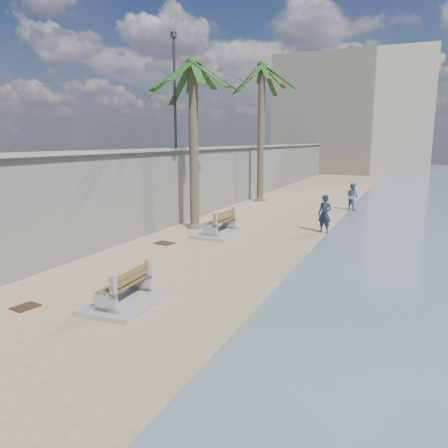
% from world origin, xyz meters
% --- Properties ---
extents(ground_plane, '(140.00, 140.00, 0.00)m').
position_xyz_m(ground_plane, '(0.00, 0.00, 0.00)').
color(ground_plane, tan).
extents(seawall, '(0.45, 70.00, 3.50)m').
position_xyz_m(seawall, '(-5.20, 20.00, 1.75)').
color(seawall, gray).
rests_on(seawall, ground_plane).
extents(wall_cap, '(0.80, 70.00, 0.12)m').
position_xyz_m(wall_cap, '(-5.20, 20.00, 3.55)').
color(wall_cap, gray).
rests_on(wall_cap, seawall).
extents(end_building, '(18.00, 12.00, 14.00)m').
position_xyz_m(end_building, '(-2.00, 52.00, 7.00)').
color(end_building, '#B7AA93').
rests_on(end_building, ground_plane).
extents(bench_near, '(1.55, 2.19, 0.89)m').
position_xyz_m(bench_near, '(-1.05, 2.15, 0.39)').
color(bench_near, gray).
rests_on(bench_near, ground_plane).
extents(bench_far, '(1.80, 2.51, 1.01)m').
position_xyz_m(bench_far, '(-2.14, 10.39, 0.44)').
color(bench_far, gray).
rests_on(bench_far, ground_plane).
extents(palm_mid, '(5.00, 5.00, 8.13)m').
position_xyz_m(palm_mid, '(-3.85, 11.40, 7.13)').
color(palm_mid, brown).
rests_on(palm_mid, ground_plane).
extents(palm_back, '(5.00, 5.00, 9.51)m').
position_xyz_m(palm_back, '(-4.00, 21.27, 8.46)').
color(palm_back, brown).
rests_on(palm_back, ground_plane).
extents(streetlight, '(0.28, 0.28, 5.12)m').
position_xyz_m(streetlight, '(-5.10, 12.00, 6.64)').
color(streetlight, '#2D2D33').
rests_on(streetlight, wall_cap).
extents(person_a, '(0.80, 0.65, 1.91)m').
position_xyz_m(person_a, '(1.84, 12.61, 0.96)').
color(person_a, '#142239').
rests_on(person_a, ground_plane).
extents(person_b, '(1.05, 1.01, 1.73)m').
position_xyz_m(person_b, '(2.13, 19.68, 0.87)').
color(person_b, '#466192').
rests_on(person_b, ground_plane).
extents(debris_b, '(0.56, 0.65, 0.03)m').
position_xyz_m(debris_b, '(-3.15, 1.04, 0.01)').
color(debris_b, '#382616').
rests_on(debris_b, ground_plane).
extents(debris_c, '(0.80, 0.69, 0.03)m').
position_xyz_m(debris_c, '(-3.51, 8.12, 0.01)').
color(debris_c, '#382616').
rests_on(debris_c, ground_plane).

